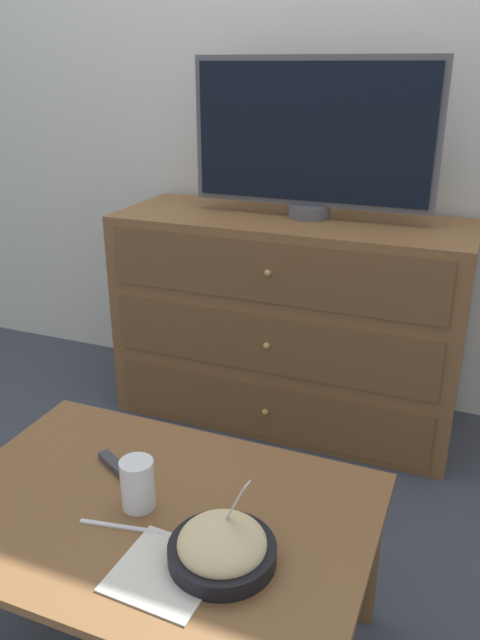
{
  "coord_description": "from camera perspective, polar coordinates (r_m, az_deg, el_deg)",
  "views": [
    {
      "loc": [
        0.79,
        -2.38,
        1.31
      ],
      "look_at": [
        0.31,
        -1.17,
        0.77
      ],
      "focal_mm": 35.0,
      "sensor_mm": 36.0,
      "label": 1
    }
  ],
  "objects": [
    {
      "name": "remote_control",
      "position": [
        1.52,
        -10.96,
        -13.24
      ],
      "size": [
        0.15,
        0.1,
        0.02
      ],
      "color": "#38383D",
      "rests_on": "coffee_table"
    },
    {
      "name": "dresser",
      "position": [
        2.39,
        4.38,
        -0.1
      ],
      "size": [
        1.28,
        0.49,
        0.8
      ],
      "color": "brown",
      "rests_on": "ground_plane"
    },
    {
      "name": "ground_plane",
      "position": [
        2.83,
        3.04,
        -5.25
      ],
      "size": [
        12.0,
        12.0,
        0.0
      ],
      "primitive_type": "plane",
      "color": "#383D47"
    },
    {
      "name": "knife",
      "position": [
        1.37,
        -10.68,
        -18.11
      ],
      "size": [
        0.19,
        0.04,
        0.01
      ],
      "color": "silver",
      "rests_on": "coffee_table"
    },
    {
      "name": "coffee_table",
      "position": [
        1.45,
        -7.8,
        -18.4
      ],
      "size": [
        0.93,
        0.64,
        0.42
      ],
      "color": "brown",
      "rests_on": "ground_plane"
    },
    {
      "name": "napkin",
      "position": [
        1.27,
        -6.82,
        -21.86
      ],
      "size": [
        0.2,
        0.2,
        0.0
      ],
      "color": "silver",
      "rests_on": "coffee_table"
    },
    {
      "name": "takeout_bowl",
      "position": [
        1.27,
        -1.64,
        -20.04
      ],
      "size": [
        0.21,
        0.21,
        0.18
      ],
      "color": "black",
      "rests_on": "coffee_table"
    },
    {
      "name": "tv",
      "position": [
        2.24,
        6.63,
        16.33
      ],
      "size": [
        0.86,
        0.15,
        0.54
      ],
      "color": "#515156",
      "rests_on": "dresser"
    },
    {
      "name": "drink_cup",
      "position": [
        1.4,
        -9.32,
        -14.81
      ],
      "size": [
        0.07,
        0.07,
        0.11
      ],
      "color": "white",
      "rests_on": "coffee_table"
    },
    {
      "name": "wall_back",
      "position": [
        2.53,
        3.88,
        22.1
      ],
      "size": [
        12.0,
        0.05,
        2.6
      ],
      "color": "silver",
      "rests_on": "ground_plane"
    }
  ]
}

